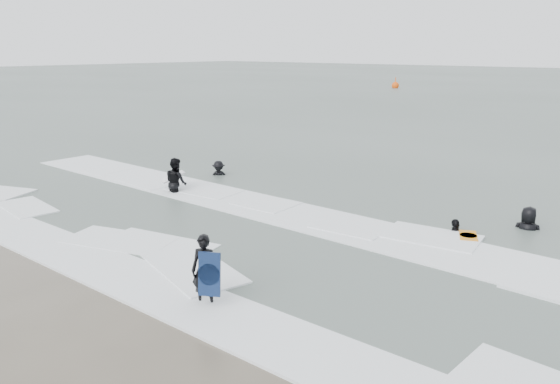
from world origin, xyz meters
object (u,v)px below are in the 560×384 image
Objects in this scene: surfer_right_near at (455,234)px; surfer_breaker at (219,177)px; surfer_right_far at (527,230)px; surfer_wading at (177,193)px; buoy at (395,85)px; surfer_centre at (206,305)px.

surfer_breaker is at bearing -55.04° from surfer_right_near.
surfer_right_far is (1.59, 1.76, 0.00)m from surfer_right_near.
surfer_wading is 12.61m from surfer_right_far.
surfer_centre is at bearing -65.09° from buoy.
surfer_right_near is 0.98× the size of buoy.
surfer_right_far is at bearing 42.34° from surfer_centre.
surfer_right_far reaches higher than surfer_centre.
surfer_right_near is 2.37m from surfer_right_far.
surfer_wading is 1.25× the size of surfer_breaker.
surfer_right_near is (2.31, 8.15, 0.00)m from surfer_centre.
surfer_right_near reaches higher than surfer_breaker.
surfer_breaker is at bearing 108.64° from surfer_centre.
surfer_wading is at bearing -69.70° from buoy.
surfer_centre is 12.47m from surfer_breaker.
surfer_wading is 1.18× the size of buoy.
surfer_right_near is (11.10, -0.69, 0.00)m from surfer_breaker.
surfer_wading is 59.92m from buoy.
surfer_breaker is 56.85m from buoy.
surfer_right_far is at bearing -57.89° from buoy.
surfer_wading is (-8.03, 5.84, 0.00)m from surfer_centre.
surfer_breaker is (-8.78, 8.84, 0.00)m from surfer_centre.
surfer_breaker is at bearing -7.76° from surfer_right_far.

